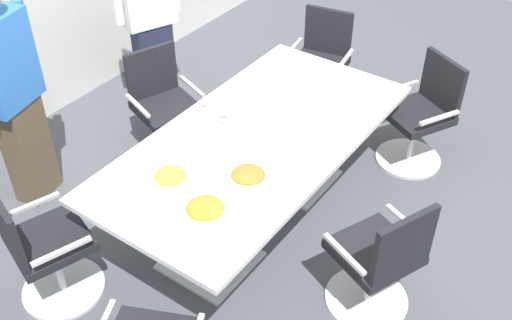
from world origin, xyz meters
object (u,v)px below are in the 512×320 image
office_chair_2 (379,263)px  office_chair_3 (421,118)px  conference_table (256,152)px  office_chair_0 (43,251)px  person_standing_1 (12,93)px  office_chair_4 (320,68)px  donut_platter (213,114)px  office_chair_5 (164,111)px  person_standing_2 (149,15)px  snack_bowl_pretzels (248,178)px  plate_stack (311,147)px  snack_bowl_chips_orange (205,211)px  napkin_pile (280,76)px  snack_bowl_chips_yellow (170,179)px

office_chair_2 → office_chair_3: (1.60, 0.42, 0.00)m
conference_table → office_chair_0: 1.52m
office_chair_2 → person_standing_1: size_ratio=0.52×
office_chair_0 → office_chair_4: bearing=103.4°
donut_platter → office_chair_3: bearing=-38.9°
office_chair_5 → person_standing_2: bearing=-112.5°
snack_bowl_pretzels → plate_stack: snack_bowl_pretzels is taller
person_standing_1 → snack_bowl_pretzels: person_standing_1 is taller
conference_table → snack_bowl_chips_orange: size_ratio=9.56×
office_chair_3 → plate_stack: (-1.26, 0.29, 0.37)m
person_standing_2 → snack_bowl_pretzels: 2.21m
office_chair_0 → office_chair_5: (1.60, 0.43, 0.00)m
snack_bowl_pretzels → office_chair_4: bearing=18.0°
person_standing_2 → office_chair_4: bearing=147.3°
conference_table → person_standing_2: 1.81m
office_chair_4 → donut_platter: bearing=80.4°
person_standing_2 → plate_stack: (-0.63, -2.00, -0.15)m
office_chair_5 → plate_stack: bearing=103.6°
snack_bowl_chips_orange → napkin_pile: snack_bowl_chips_orange is taller
office_chair_3 → donut_platter: bearing=78.9°
office_chair_3 → snack_bowl_pretzels: size_ratio=3.83×
office_chair_0 → office_chair_5: size_ratio=1.00×
person_standing_1 → snack_bowl_pretzels: (0.31, -1.81, -0.11)m
office_chair_2 → person_standing_2: size_ratio=0.52×
plate_stack → napkin_pile: 0.90m
office_chair_0 → snack_bowl_chips_yellow: office_chair_0 is taller
office_chair_3 → person_standing_2: bearing=43.2°
snack_bowl_pretzels → office_chair_0: bearing=135.5°
office_chair_5 → plate_stack: office_chair_5 is taller
office_chair_2 → snack_bowl_pretzels: office_chair_2 is taller
snack_bowl_chips_yellow → donut_platter: snack_bowl_chips_yellow is taller
person_standing_1 → snack_bowl_chips_orange: size_ratio=6.98×
office_chair_3 → plate_stack: office_chair_3 is taller
office_chair_2 → snack_bowl_chips_orange: (-0.57, 0.87, 0.40)m
office_chair_4 → office_chair_5: same height
person_standing_2 → donut_platter: bearing=82.9°
plate_stack → donut_platter: bearing=94.8°
person_standing_1 → person_standing_2: 1.47m
snack_bowl_pretzels → snack_bowl_chips_yellow: 0.48m
snack_bowl_chips_orange → person_standing_2: bearing=50.4°
donut_platter → snack_bowl_chips_orange: bearing=-143.7°
conference_table → office_chair_4: (1.58, 0.41, -0.22)m
office_chair_2 → napkin_pile: size_ratio=5.50×
office_chair_3 → office_chair_0: bearing=91.7°
office_chair_0 → snack_bowl_chips_orange: bearing=50.1°
person_standing_2 → donut_platter: 1.42m
office_chair_2 → office_chair_5: (0.48, 2.18, 0.00)m
office_chair_4 → person_standing_1: person_standing_1 is taller
office_chair_3 → plate_stack: bearing=104.7°
office_chair_3 → donut_platter: size_ratio=2.88×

